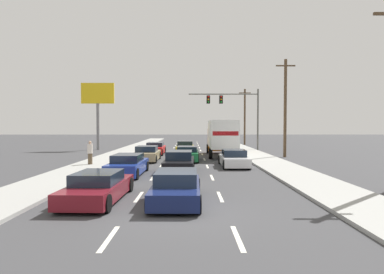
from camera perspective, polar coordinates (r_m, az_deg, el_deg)
The scene contains 19 objects.
ground_plane at distance 36.21m, azimuth -1.06°, elevation -2.68°, with size 140.00×140.00×0.00m, color #3D3D3F.
sidewalk_right at distance 31.85m, azimuth 11.11°, elevation -3.24°, with size 3.02×80.00×0.14m, color #9E9E99.
sidewalk_left at distance 32.04m, azimuth -13.37°, elevation -3.23°, with size 3.02×80.00×0.14m, color #9E9E99.
lane_markings at distance 31.14m, azimuth -1.17°, elevation -3.45°, with size 3.54×57.00×0.01m.
car_red at distance 33.84m, azimuth -6.47°, elevation -2.06°, with size 1.94×4.34×1.23m.
car_tan at distance 27.51m, azimuth -7.90°, elevation -2.99°, with size 2.00×4.31×1.28m.
car_blue at distance 20.01m, azimuth -11.19°, elevation -4.88°, with size 2.00×4.67×1.26m.
car_maroon at distance 13.53m, azimuth -16.13°, elevation -8.46°, with size 2.08×4.72×1.16m.
car_yellow at distance 34.20m, azimuth -1.22°, elevation -1.95°, with size 1.93×4.42×1.34m.
car_green at distance 27.36m, azimuth -0.83°, elevation -3.01°, with size 2.01×4.51×1.23m.
car_black at distance 20.75m, azimuth -2.25°, elevation -4.50°, with size 1.99×4.60×1.36m.
car_navy at distance 12.84m, azimuth -2.76°, elevation -8.83°, with size 1.96×4.49×1.22m.
box_truck at distance 31.40m, azimuth 5.17°, elevation 0.25°, with size 2.71×8.96×3.44m.
car_white at distance 23.85m, azimuth 7.33°, elevation -3.81°, with size 1.92×4.42×1.23m.
traffic_signal_mast at distance 39.27m, azimuth 6.65°, elevation 5.60°, with size 8.40×0.69×7.34m.
utility_pole_mid at distance 31.79m, azimuth 16.03°, elevation 5.09°, with size 1.80×0.28×9.15m.
utility_pole_far at distance 50.91m, azimuth 9.23°, elevation 3.65°, with size 1.80×0.28×8.59m.
roadside_billboard at distance 41.38m, azimuth -16.20°, elevation 5.87°, with size 3.99×0.36×8.14m.
pedestrian_near_corner at distance 24.96m, azimuth -17.43°, elevation -2.63°, with size 0.38×0.38×1.71m.
Camera 1 is at (0.43, -11.08, 2.99)m, focal length 30.42 mm.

